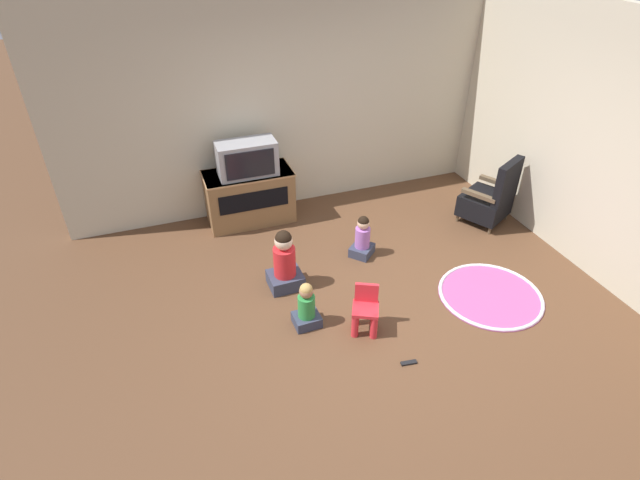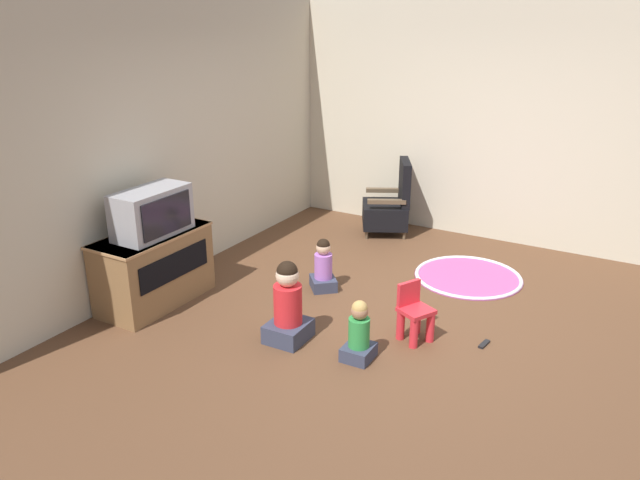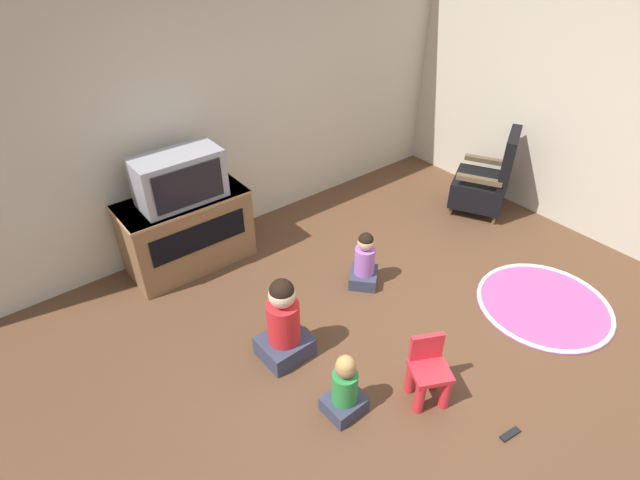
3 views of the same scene
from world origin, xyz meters
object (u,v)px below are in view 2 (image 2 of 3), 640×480
(yellow_kid_chair, at_px, (414,316))
(black_armchair, at_px, (390,206))
(child_watching_left, at_px, (359,334))
(remote_control, at_px, (484,344))
(child_watching_center, at_px, (288,307))
(television, at_px, (152,212))
(tv_cabinet, at_px, (154,267))
(child_watching_right, at_px, (323,267))

(yellow_kid_chair, bearing_deg, black_armchair, 55.38)
(child_watching_left, height_order, remote_control, child_watching_left)
(child_watching_center, distance_m, remote_control, 1.68)
(television, bearing_deg, tv_cabinet, 90.00)
(yellow_kid_chair, xyz_separation_m, child_watching_right, (0.49, 1.17, 0.01))
(child_watching_left, bearing_deg, tv_cabinet, 89.97)
(child_watching_right, bearing_deg, tv_cabinet, 89.02)
(child_watching_left, relative_size, child_watching_right, 0.96)
(black_armchair, height_order, child_watching_center, black_armchair)
(black_armchair, relative_size, child_watching_left, 1.79)
(television, height_order, child_watching_left, television)
(tv_cabinet, relative_size, yellow_kid_chair, 2.23)
(child_watching_left, bearing_deg, child_watching_center, 90.64)
(black_armchair, distance_m, child_watching_center, 2.91)
(television, bearing_deg, child_watching_center, -88.72)
(black_armchair, bearing_deg, child_watching_left, -8.29)
(remote_control, bearing_deg, black_armchair, -131.26)
(child_watching_left, bearing_deg, child_watching_right, 40.61)
(yellow_kid_chair, distance_m, remote_control, 0.63)
(black_armchair, bearing_deg, television, -48.23)
(tv_cabinet, height_order, remote_control, tv_cabinet)
(yellow_kid_chair, bearing_deg, child_watching_left, -179.96)
(black_armchair, bearing_deg, child_watching_right, -24.47)
(child_watching_left, distance_m, child_watching_center, 0.67)
(television, relative_size, child_watching_right, 1.37)
(black_armchair, relative_size, remote_control, 5.96)
(television, bearing_deg, black_armchair, -20.08)
(remote_control, bearing_deg, tv_cabinet, -67.35)
(black_armchair, xyz_separation_m, yellow_kid_chair, (-2.34, -1.29, -0.13))
(television, bearing_deg, remote_control, -75.06)
(child_watching_right, relative_size, remote_control, 3.45)
(tv_cabinet, bearing_deg, child_watching_right, -49.14)
(tv_cabinet, distance_m, yellow_kid_chair, 2.47)
(television, distance_m, child_watching_left, 2.21)
(child_watching_left, bearing_deg, yellow_kid_chair, -28.03)
(black_armchair, height_order, remote_control, black_armchair)
(television, xyz_separation_m, child_watching_center, (0.03, -1.44, -0.60))
(television, height_order, yellow_kid_chair, television)
(tv_cabinet, bearing_deg, child_watching_center, -88.76)
(yellow_kid_chair, bearing_deg, tv_cabinet, 129.98)
(tv_cabinet, distance_m, child_watching_left, 2.15)
(tv_cabinet, xyz_separation_m, child_watching_right, (1.06, -1.23, -0.13))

